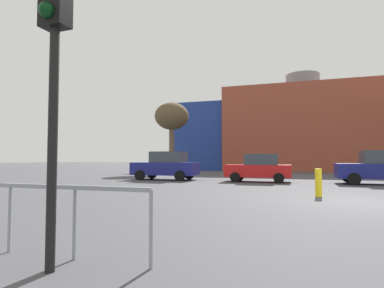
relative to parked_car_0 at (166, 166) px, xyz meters
The scene contains 8 objects.
ground_plane 13.33m from the parked_car_0, 37.86° to the right, with size 200.00×200.00×0.00m, color #47474C.
building_backdrop 23.30m from the parked_car_0, 65.58° to the left, with size 30.57×10.26×11.82m.
parked_car_0 is the anchor object (origin of this frame).
parked_car_1 6.15m from the parked_car_0, ahead, with size 3.92×1.93×1.70m.
parked_car_2 12.67m from the parked_car_0, ahead, with size 4.29×2.10×1.86m.
traffic_light_near_left 17.12m from the parked_car_0, 72.28° to the right, with size 0.37×0.37×3.99m.
bare_tree_1 10.22m from the parked_car_0, 109.29° to the left, with size 3.31×3.31×6.90m.
bollard_yellow_0 11.34m from the parked_car_0, 37.41° to the right, with size 0.24×0.24×1.04m, color yellow.
Camera 1 is at (-2.45, -11.19, 1.40)m, focal length 28.98 mm.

